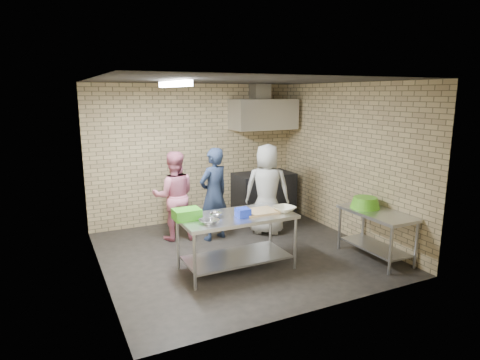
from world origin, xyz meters
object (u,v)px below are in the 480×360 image
(bottle_red, at_px, (261,117))
(bottle_green, at_px, (278,118))
(side_counter, at_px, (376,235))
(man_navy, at_px, (214,194))
(woman_white, at_px, (267,189))
(prep_table, at_px, (237,242))
(woman_pink, at_px, (174,196))
(stove, at_px, (264,194))
(green_crate, at_px, (187,214))
(blue_tub, at_px, (243,212))
(green_basin, at_px, (365,202))

(bottle_red, distance_m, bottle_green, 0.40)
(side_counter, xyz_separation_m, bottle_red, (-0.40, 2.99, 1.65))
(man_navy, distance_m, woman_white, 0.99)
(prep_table, xyz_separation_m, side_counter, (2.11, -0.57, -0.03))
(bottle_green, xyz_separation_m, woman_white, (-0.94, -1.23, -1.19))
(woman_pink, bearing_deg, man_navy, 166.14)
(stove, bearing_deg, side_counter, -80.71)
(stove, xyz_separation_m, bottle_red, (0.05, 0.24, 1.58))
(green_crate, relative_size, bottle_red, 2.02)
(bottle_green, bearing_deg, woman_white, -127.25)
(side_counter, relative_size, bottle_green, 8.00)
(side_counter, height_order, woman_pink, woman_pink)
(stove, distance_m, bottle_red, 1.60)
(prep_table, xyz_separation_m, woman_pink, (-0.43, 1.63, 0.37))
(blue_tub, height_order, woman_white, woman_white)
(stove, relative_size, blue_tub, 6.60)
(stove, bearing_deg, prep_table, -127.20)
(prep_table, bearing_deg, woman_pink, 104.76)
(prep_table, bearing_deg, green_crate, 170.27)
(prep_table, height_order, bottle_red, bottle_red)
(green_basin, distance_m, bottle_red, 3.01)
(man_navy, bearing_deg, side_counter, 117.05)
(blue_tub, height_order, bottle_green, bottle_green)
(woman_white, bearing_deg, side_counter, 150.26)
(green_crate, height_order, bottle_green, bottle_green)
(bottle_green, bearing_deg, prep_table, -131.01)
(woman_white, bearing_deg, green_basin, 153.50)
(bottle_red, bearing_deg, blue_tub, -123.30)
(bottle_red, distance_m, man_navy, 2.24)
(prep_table, relative_size, blue_tub, 9.00)
(stove, bearing_deg, bottle_green, 28.07)
(bottle_red, xyz_separation_m, woman_white, (-0.54, -1.23, -1.21))
(blue_tub, xyz_separation_m, bottle_green, (2.06, 2.52, 1.14))
(green_basin, bearing_deg, blue_tub, 173.98)
(stove, height_order, blue_tub, blue_tub)
(side_counter, relative_size, green_basin, 2.61)
(woman_pink, bearing_deg, stove, -152.10)
(bottle_red, xyz_separation_m, woman_pink, (-2.14, -0.80, -1.25))
(green_basin, bearing_deg, bottle_red, 97.90)
(side_counter, relative_size, woman_pink, 0.77)
(green_crate, xyz_separation_m, bottle_green, (2.81, 2.30, 1.12))
(side_counter, bearing_deg, woman_pink, 139.16)
(green_basin, bearing_deg, man_navy, 139.36)
(prep_table, height_order, bottle_green, bottle_green)
(stove, distance_m, green_crate, 3.17)
(prep_table, distance_m, green_crate, 0.86)
(blue_tub, height_order, bottle_red, bottle_red)
(green_crate, height_order, bottle_red, bottle_red)
(prep_table, height_order, green_crate, green_crate)
(stove, relative_size, green_basin, 2.61)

